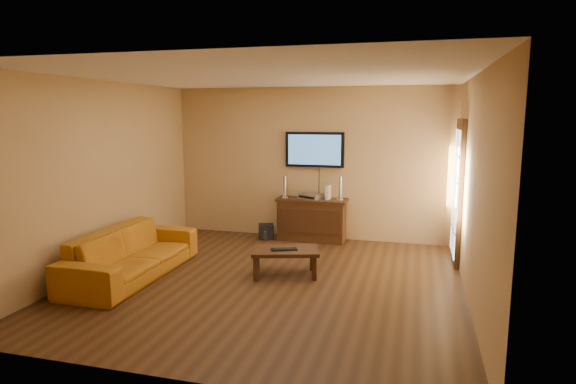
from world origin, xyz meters
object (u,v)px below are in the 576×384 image
at_px(media_console, 312,220).
at_px(subwoofer, 266,232).
at_px(keyboard, 284,249).
at_px(coffee_table, 285,253).
at_px(av_receiver, 311,196).
at_px(television, 315,150).
at_px(speaker_right, 340,189).
at_px(bottle, 265,236).
at_px(game_console, 328,192).
at_px(speaker_left, 285,188).
at_px(sofa, 132,245).

relative_size(media_console, subwoofer, 4.74).
relative_size(media_console, keyboard, 3.18).
xyz_separation_m(coffee_table, av_receiver, (-0.07, 1.95, 0.47)).
bearing_deg(subwoofer, television, -1.79).
height_order(coffee_table, speaker_right, speaker_right).
relative_size(media_console, bottle, 6.81).
bearing_deg(coffee_table, game_console, 83.10).
xyz_separation_m(speaker_left, subwoofer, (-0.33, -0.07, -0.80)).
bearing_deg(subwoofer, speaker_right, -15.72).
bearing_deg(speaker_left, keyboard, -74.80).
bearing_deg(coffee_table, av_receiver, 92.00).
bearing_deg(speaker_right, coffee_table, -102.77).
relative_size(sofa, game_console, 9.19).
relative_size(game_console, keyboard, 0.63).
distance_m(coffee_table, subwoofer, 2.05).
bearing_deg(keyboard, game_console, 83.24).
xyz_separation_m(game_console, keyboard, (-0.24, -2.03, -0.48)).
xyz_separation_m(media_console, av_receiver, (-0.02, 0.01, 0.42)).
height_order(subwoofer, bottle, subwoofer).
bearing_deg(media_console, television, 90.00).
xyz_separation_m(speaker_right, keyboard, (-0.45, -2.02, -0.55)).
relative_size(coffee_table, bottle, 5.70).
relative_size(coffee_table, sofa, 0.46).
relative_size(sofa, subwoofer, 8.67).
height_order(media_console, bottle, media_console).
bearing_deg(subwoofer, speaker_left, -8.94).
xyz_separation_m(coffee_table, speaker_left, (-0.54, 1.92, 0.61)).
relative_size(television, game_console, 4.28).
height_order(coffee_table, sofa, sofa).
xyz_separation_m(game_console, bottle, (-1.07, -0.28, -0.79)).
bearing_deg(television, speaker_left, -156.30).
relative_size(speaker_left, keyboard, 1.00).
height_order(coffee_table, keyboard, keyboard).
relative_size(speaker_left, game_console, 1.59).
height_order(television, speaker_right, television).
xyz_separation_m(av_receiver, keyboard, (0.07, -2.00, -0.41)).
relative_size(television, speaker_right, 2.60).
height_order(speaker_right, subwoofer, speaker_right).
height_order(speaker_left, game_console, speaker_left).
bearing_deg(coffee_table, speaker_left, 105.62).
distance_m(media_console, television, 1.24).
bearing_deg(keyboard, media_console, 91.23).
height_order(av_receiver, bottle, av_receiver).
distance_m(av_receiver, game_console, 0.32).
distance_m(television, subwoofer, 1.71).
distance_m(television, coffee_table, 2.49).
height_order(media_console, game_console, game_console).
bearing_deg(speaker_left, subwoofer, -167.91).
bearing_deg(game_console, subwoofer, -163.81).
relative_size(media_console, game_console, 5.03).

